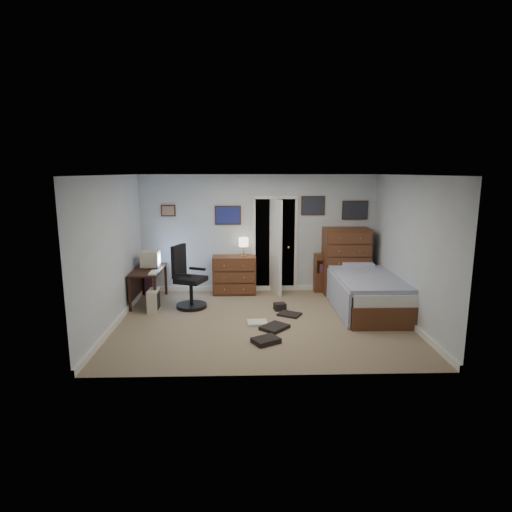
{
  "coord_description": "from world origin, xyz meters",
  "views": [
    {
      "loc": [
        -0.32,
        -7.05,
        2.55
      ],
      "look_at": [
        -0.11,
        0.3,
        1.1
      ],
      "focal_mm": 30.0,
      "sensor_mm": 36.0,
      "label": 1
    }
  ],
  "objects": [
    {
      "name": "office_chair",
      "position": [
        -1.39,
        0.84,
        0.46
      ],
      "size": [
        0.76,
        0.76,
        1.2
      ],
      "rotation": [
        0.0,
        0.0,
        -0.39
      ],
      "color": "black",
      "rests_on": "floor"
    },
    {
      "name": "crt_monitor",
      "position": [
        -2.18,
        1.32,
        0.85
      ],
      "size": [
        0.35,
        0.33,
        0.33
      ],
      "rotation": [
        0.0,
        0.0,
        0.0
      ],
      "color": "beige",
      "rests_on": "computer_desk"
    },
    {
      "name": "computer_desk",
      "position": [
        -2.28,
        1.17,
        0.52
      ],
      "size": [
        0.55,
        1.18,
        0.68
      ],
      "rotation": [
        0.0,
        0.0,
        0.0
      ],
      "color": "black",
      "rests_on": "floor"
    },
    {
      "name": "wall_posters",
      "position": [
        0.57,
        1.98,
        1.75
      ],
      "size": [
        4.38,
        0.04,
        0.6
      ],
      "color": "#331E11",
      "rests_on": "floor"
    },
    {
      "name": "tall_dresser",
      "position": [
        1.84,
        1.75,
        0.7
      ],
      "size": [
        0.96,
        0.57,
        1.4
      ],
      "primitive_type": "cube",
      "rotation": [
        0.0,
        0.0,
        0.01
      ],
      "color": "brown",
      "rests_on": "floor"
    },
    {
      "name": "doorway",
      "position": [
        0.35,
        2.27,
        1.0
      ],
      "size": [
        0.96,
        1.12,
        2.05
      ],
      "color": "black",
      "rests_on": "floor"
    },
    {
      "name": "low_dresser",
      "position": [
        -0.52,
        1.77,
        0.4
      ],
      "size": [
        0.91,
        0.46,
        0.81
      ],
      "primitive_type": "cube",
      "rotation": [
        0.0,
        0.0,
        0.01
      ],
      "color": "brown",
      "rests_on": "floor"
    },
    {
      "name": "media_stack",
      "position": [
        -2.32,
        1.74,
        0.43
      ],
      "size": [
        0.18,
        0.18,
        0.86
      ],
      "primitive_type": "cube",
      "rotation": [
        0.0,
        0.0,
        0.04
      ],
      "color": "maroon",
      "rests_on": "floor"
    },
    {
      "name": "floor",
      "position": [
        0.0,
        0.0,
        -0.01
      ],
      "size": [
        5.0,
        4.0,
        0.02
      ],
      "primitive_type": "cube",
      "color": "#83705A",
      "rests_on": "ground"
    },
    {
      "name": "bed",
      "position": [
        1.98,
        0.6,
        0.35
      ],
      "size": [
        1.22,
        2.24,
        0.73
      ],
      "rotation": [
        0.0,
        0.0,
        -0.01
      ],
      "color": "brown",
      "rests_on": "floor"
    },
    {
      "name": "table_lamp",
      "position": [
        -0.32,
        1.77,
        1.09
      ],
      "size": [
        0.2,
        0.2,
        0.39
      ],
      "rotation": [
        0.0,
        0.0,
        0.01
      ],
      "color": "gold",
      "rests_on": "low_dresser"
    },
    {
      "name": "pc_tower",
      "position": [
        -2.0,
        0.62,
        0.2
      ],
      "size": [
        0.19,
        0.38,
        0.41
      ],
      "rotation": [
        0.0,
        0.0,
        0.0
      ],
      "color": "beige",
      "rests_on": "floor"
    },
    {
      "name": "keyboard",
      "position": [
        -2.02,
        0.82,
        0.69
      ],
      "size": [
        0.14,
        0.36,
        0.02
      ],
      "primitive_type": "cube",
      "rotation": [
        0.0,
        0.0,
        0.0
      ],
      "color": "beige",
      "rests_on": "computer_desk"
    },
    {
      "name": "floor_clutter",
      "position": [
        0.16,
        -0.24,
        0.04
      ],
      "size": [
        1.01,
        1.89,
        0.13
      ],
      "rotation": [
        0.0,
        0.0,
        0.37
      ],
      "color": "silver",
      "rests_on": "floor"
    },
    {
      "name": "headboard_bookcase",
      "position": [
        1.65,
        1.86,
        0.44
      ],
      "size": [
        0.92,
        0.27,
        0.83
      ],
      "rotation": [
        0.0,
        0.0,
        0.03
      ],
      "color": "brown",
      "rests_on": "floor"
    }
  ]
}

